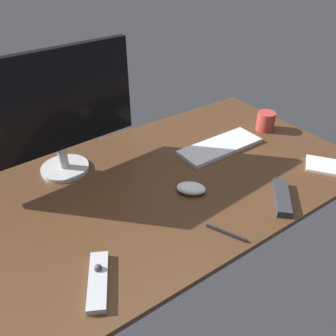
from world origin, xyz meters
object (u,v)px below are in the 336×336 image
pen (226,233)px  monitor (53,109)px  computer_mouse (191,188)px  tv_remote (282,197)px  media_remote (98,280)px  keyboard (220,146)px  coffee_mug (266,121)px  notepad (326,166)px

pen → monitor: bearing=-179.9°
computer_mouse → tv_remote: size_ratio=0.56×
tv_remote → media_remote: bearing=130.3°
media_remote → pen: 39.96cm
keyboard → coffee_mug: coffee_mug is taller
pen → media_remote: bearing=-122.9°
keyboard → tv_remote: bearing=-99.2°
media_remote → coffee_mug: 105.73cm
keyboard → computer_mouse: (-28.58, -16.70, 0.88)cm
pen → tv_remote: bearing=68.2°
keyboard → tv_remote: 38.25cm
keyboard → tv_remote: tv_remote is taller
keyboard → notepad: (24.27, -34.37, -0.27)cm
notepad → media_remote: bearing=179.2°
monitor → notepad: (84.14, -56.22, -24.82)cm
computer_mouse → notepad: (52.84, -17.67, -1.15)cm
tv_remote → notepad: (30.18, 3.42, -0.71)cm
computer_mouse → pen: 22.57cm
notepad → keyboard: bearing=125.2°
keyboard → notepad: size_ratio=2.47×
media_remote → coffee_mug: bearing=-43.3°
media_remote → keyboard: bearing=-37.4°
computer_mouse → tv_remote: bearing=2.6°
keyboard → coffee_mug: (28.28, 1.05, 3.38)cm
media_remote → tv_remote: 66.03cm
monitor → tv_remote: bearing=-52.2°
monitor → tv_remote: monitor is taller
media_remote → pen: bearing=-70.6°
tv_remote → coffee_mug: coffee_mug is taller
monitor → pen: monitor is taller
computer_mouse → coffee_mug: 59.62cm
monitor → media_remote: monitor is taller
tv_remote → coffee_mug: size_ratio=2.19×
notepad → pen: (-56.52, -4.57, -0.09)cm
media_remote → coffee_mug: size_ratio=2.18×
coffee_mug → pen: size_ratio=0.64×
keyboard → pen: (-32.26, -38.94, -0.37)cm
keyboard → computer_mouse: bearing=-150.0°
tv_remote → coffee_mug: 51.83cm
keyboard → pen: keyboard is taller
computer_mouse → coffee_mug: bearing=62.9°
coffee_mug → computer_mouse: bearing=-162.7°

